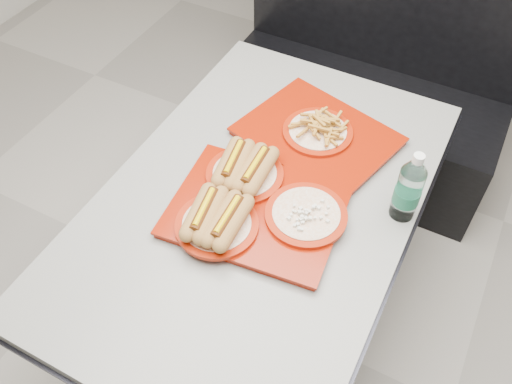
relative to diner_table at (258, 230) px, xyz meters
The scene contains 6 objects.
ground 0.58m from the diner_table, ahead, with size 6.00×6.00×0.00m, color #A19A90.
diner_table is the anchor object (origin of this frame).
booth_bench 1.11m from the diner_table, 90.00° to the left, with size 1.30×0.57×1.35m.
tray_near 0.21m from the diner_table, 88.10° to the right, with size 0.53×0.45×0.11m.
tray_far 0.38m from the diner_table, 80.09° to the left, with size 0.56×0.49×0.09m.
water_bottle 0.51m from the diner_table, 19.46° to the left, with size 0.08×0.08×0.24m.
Camera 1 is at (0.48, -0.94, 2.01)m, focal length 38.00 mm.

